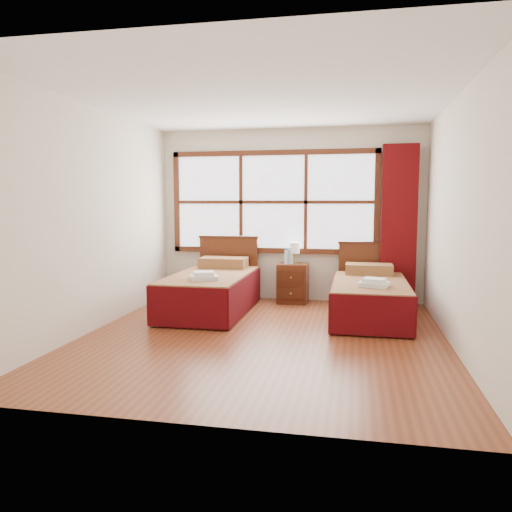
# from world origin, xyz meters

# --- Properties ---
(floor) EXTENTS (4.50, 4.50, 0.00)m
(floor) POSITION_xyz_m (0.00, 0.00, 0.00)
(floor) COLOR brown
(floor) RESTS_ON ground
(ceiling) EXTENTS (4.50, 4.50, 0.00)m
(ceiling) POSITION_xyz_m (0.00, 0.00, 2.60)
(ceiling) COLOR white
(ceiling) RESTS_ON wall_back
(wall_back) EXTENTS (4.00, 0.00, 4.00)m
(wall_back) POSITION_xyz_m (0.00, 2.25, 1.30)
(wall_back) COLOR silver
(wall_back) RESTS_ON floor
(wall_left) EXTENTS (0.00, 4.50, 4.50)m
(wall_left) POSITION_xyz_m (-2.00, 0.00, 1.30)
(wall_left) COLOR silver
(wall_left) RESTS_ON floor
(wall_right) EXTENTS (0.00, 4.50, 4.50)m
(wall_right) POSITION_xyz_m (2.00, 0.00, 1.30)
(wall_right) COLOR silver
(wall_right) RESTS_ON floor
(window) EXTENTS (3.16, 0.06, 1.56)m
(window) POSITION_xyz_m (-0.25, 2.21, 1.50)
(window) COLOR white
(window) RESTS_ON wall_back
(curtain) EXTENTS (0.50, 0.16, 2.30)m
(curtain) POSITION_xyz_m (1.60, 2.11, 1.17)
(curtain) COLOR #59080B
(curtain) RESTS_ON wall_back
(bed_left) EXTENTS (1.01, 2.03, 0.98)m
(bed_left) POSITION_xyz_m (-0.94, 1.20, 0.30)
(bed_left) COLOR #3C1A0C
(bed_left) RESTS_ON floor
(bed_right) EXTENTS (0.96, 1.98, 0.92)m
(bed_right) POSITION_xyz_m (1.19, 1.20, 0.28)
(bed_right) COLOR #3C1A0C
(bed_right) RESTS_ON floor
(nightstand) EXTENTS (0.44, 0.44, 0.59)m
(nightstand) POSITION_xyz_m (0.09, 1.99, 0.29)
(nightstand) COLOR #4D2210
(nightstand) RESTS_ON floor
(towels_left) EXTENTS (0.43, 0.40, 0.10)m
(towels_left) POSITION_xyz_m (-0.89, 0.67, 0.57)
(towels_left) COLOR white
(towels_left) RESTS_ON bed_left
(towels_right) EXTENTS (0.40, 0.37, 0.10)m
(towels_right) POSITION_xyz_m (1.22, 0.74, 0.54)
(towels_right) COLOR white
(towels_right) RESTS_ON bed_right
(lamp) EXTENTS (0.16, 0.16, 0.31)m
(lamp) POSITION_xyz_m (0.10, 2.03, 0.81)
(lamp) COLOR #BA943B
(lamp) RESTS_ON nightstand
(bottle_near) EXTENTS (0.06, 0.06, 0.24)m
(bottle_near) POSITION_xyz_m (-0.00, 1.96, 0.70)
(bottle_near) COLOR #C0E6F8
(bottle_near) RESTS_ON nightstand
(bottle_far) EXTENTS (0.07, 0.07, 0.27)m
(bottle_far) POSITION_xyz_m (0.06, 1.99, 0.71)
(bottle_far) COLOR #C0E6F8
(bottle_far) RESTS_ON nightstand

